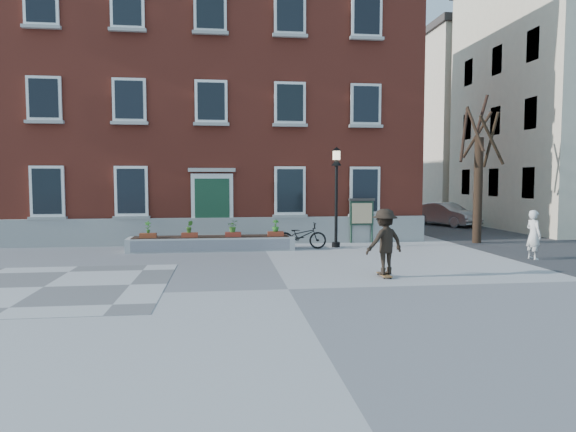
{
  "coord_description": "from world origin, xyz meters",
  "views": [
    {
      "loc": [
        -1.56,
        -12.23,
        2.68
      ],
      "look_at": [
        0.5,
        4.0,
        1.5
      ],
      "focal_mm": 32.0,
      "sensor_mm": 36.0,
      "label": 1
    }
  ],
  "objects": [
    {
      "name": "checker_patch",
      "position": [
        -6.0,
        1.0,
        0.01
      ],
      "size": [
        6.0,
        6.0,
        0.01
      ],
      "primitive_type": "cube",
      "color": "#59595C",
      "rests_on": "ground"
    },
    {
      "name": "planter_assembly",
      "position": [
        -1.99,
        7.18,
        0.31
      ],
      "size": [
        6.2,
        1.12,
        1.15
      ],
      "color": "#BABAB5",
      "rests_on": "ground"
    },
    {
      "name": "brick_building",
      "position": [
        -2.0,
        13.98,
        6.3
      ],
      "size": [
        18.4,
        10.85,
        12.6
      ],
      "color": "#953828",
      "rests_on": "ground"
    },
    {
      "name": "skateboarder",
      "position": [
        2.82,
        1.25,
        0.97
      ],
      "size": [
        1.32,
        1.03,
        1.87
      ],
      "color": "brown",
      "rests_on": "ground"
    },
    {
      "name": "side_street",
      "position": [
        17.99,
        19.78,
        7.02
      ],
      "size": [
        15.2,
        36.0,
        14.5
      ],
      "color": "#363639",
      "rests_on": "ground"
    },
    {
      "name": "notice_board",
      "position": [
        4.22,
        8.7,
        1.26
      ],
      "size": [
        1.1,
        0.16,
        1.87
      ],
      "color": "#172F20",
      "rests_on": "ground"
    },
    {
      "name": "parked_car",
      "position": [
        11.16,
        15.77,
        0.66
      ],
      "size": [
        2.94,
        4.23,
        1.32
      ],
      "primitive_type": "imported",
      "rotation": [
        0.0,
        0.0,
        0.43
      ],
      "color": "#A9ABAD",
      "rests_on": "ground"
    },
    {
      "name": "bicycle",
      "position": [
        1.41,
        7.12,
        0.51
      ],
      "size": [
        1.96,
        0.78,
        1.01
      ],
      "primitive_type": "imported",
      "rotation": [
        0.0,
        0.0,
        1.52
      ],
      "color": "black",
      "rests_on": "ground"
    },
    {
      "name": "ground",
      "position": [
        0.0,
        0.0,
        0.0
      ],
      "size": [
        100.0,
        100.0,
        0.0
      ],
      "primitive_type": "plane",
      "color": "gray",
      "rests_on": "ground"
    },
    {
      "name": "bystander",
      "position": [
        8.71,
        3.61,
        0.82
      ],
      "size": [
        0.48,
        0.65,
        1.65
      ],
      "primitive_type": "imported",
      "rotation": [
        0.0,
        0.0,
        1.71
      ],
      "color": "silver",
      "rests_on": "ground"
    },
    {
      "name": "bare_tree",
      "position": [
        9.01,
        8.01,
        2.79
      ],
      "size": [
        1.83,
        1.83,
        6.16
      ],
      "color": "black",
      "rests_on": "ground"
    },
    {
      "name": "lamp_post",
      "position": [
        2.84,
        7.44,
        2.54
      ],
      "size": [
        0.4,
        0.4,
        3.93
      ],
      "color": "black",
      "rests_on": "ground"
    }
  ]
}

